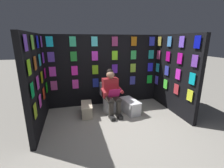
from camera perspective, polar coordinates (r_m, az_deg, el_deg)
The scene contains 8 objects.
ground_plane at distance 3.41m, azimuth 4.37°, elevation -18.51°, with size 30.00×30.00×0.00m, color #9E998E.
display_wall_back at distance 4.71m, azimuth -2.70°, elevation 4.90°, with size 3.40×0.14×2.05m.
display_wall_left at distance 4.53m, azimuth 21.61°, elevation 3.37°, with size 0.14×1.83×2.05m.
display_wall_right at distance 3.76m, azimuth -25.67°, elevation 0.56°, with size 0.14×1.83×2.05m.
toilet at distance 4.41m, azimuth -1.10°, elevation -5.39°, with size 0.42×0.57×0.77m.
person_reading at distance 4.11m, azimuth -0.17°, elevation -2.92°, with size 0.55×0.71×1.19m.
comic_longbox_near at distance 4.23m, azimuth -9.09°, elevation -9.04°, with size 0.31×0.61×0.31m.
comic_longbox_far at distance 4.35m, azimuth 6.48°, elevation -7.91°, with size 0.43×0.71×0.35m.
Camera 1 is at (0.94, 2.66, 1.91)m, focal length 25.36 mm.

